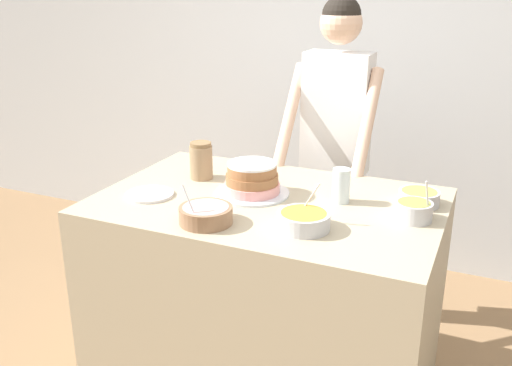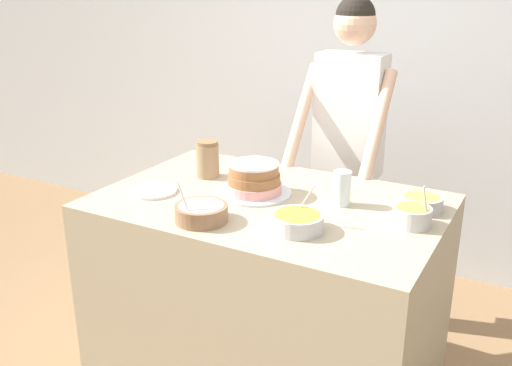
# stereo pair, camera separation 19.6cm
# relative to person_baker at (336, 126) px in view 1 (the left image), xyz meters

# --- Properties ---
(wall_back) EXTENTS (10.00, 0.05, 2.60)m
(wall_back) POSITION_rel_person_baker_xyz_m (-0.06, 0.81, 0.19)
(wall_back) COLOR silver
(wall_back) RESTS_ON ground_plane
(counter) EXTENTS (1.43, 0.94, 0.96)m
(counter) POSITION_rel_person_baker_xyz_m (-0.06, -0.78, -0.63)
(counter) COLOR tan
(counter) RESTS_ON ground_plane
(person_baker) EXTENTS (0.46, 0.48, 1.77)m
(person_baker) POSITION_rel_person_baker_xyz_m (0.00, 0.00, 0.00)
(person_baker) COLOR #2D2D38
(person_baker) RESTS_ON ground_plane
(cake) EXTENTS (0.32, 0.32, 0.14)m
(cake) POSITION_rel_person_baker_xyz_m (-0.15, -0.74, -0.09)
(cake) COLOR silver
(cake) RESTS_ON counter
(frosting_bowl_yellow) EXTENTS (0.17, 0.17, 0.06)m
(frosting_bowl_yellow) POSITION_rel_person_baker_xyz_m (0.53, -0.58, -0.12)
(frosting_bowl_yellow) COLOR silver
(frosting_bowl_yellow) RESTS_ON counter
(frosting_bowl_pink) EXTENTS (0.20, 0.20, 0.16)m
(frosting_bowl_pink) POSITION_rel_person_baker_xyz_m (-0.18, -1.10, -0.11)
(frosting_bowl_pink) COLOR #936B4C
(frosting_bowl_pink) RESTS_ON counter
(frosting_bowl_orange) EXTENTS (0.20, 0.20, 0.16)m
(frosting_bowl_orange) POSITION_rel_person_baker_xyz_m (0.18, -1.00, -0.11)
(frosting_bowl_orange) COLOR silver
(frosting_bowl_orange) RESTS_ON counter
(frosting_bowl_olive) EXTENTS (0.14, 0.14, 0.18)m
(frosting_bowl_olive) POSITION_rel_person_baker_xyz_m (0.53, -0.75, -0.11)
(frosting_bowl_olive) COLOR silver
(frosting_bowl_olive) RESTS_ON counter
(drinking_glass) EXTENTS (0.07, 0.07, 0.14)m
(drinking_glass) POSITION_rel_person_baker_xyz_m (0.23, -0.68, -0.08)
(drinking_glass) COLOR silver
(drinking_glass) RESTS_ON counter
(ceramic_plate) EXTENTS (0.21, 0.21, 0.01)m
(ceramic_plate) POSITION_rel_person_baker_xyz_m (-0.54, -0.94, -0.14)
(ceramic_plate) COLOR silver
(ceramic_plate) RESTS_ON counter
(stoneware_jar) EXTENTS (0.11, 0.11, 0.17)m
(stoneware_jar) POSITION_rel_person_baker_xyz_m (-0.45, -0.65, -0.06)
(stoneware_jar) COLOR #9E7F5B
(stoneware_jar) RESTS_ON counter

